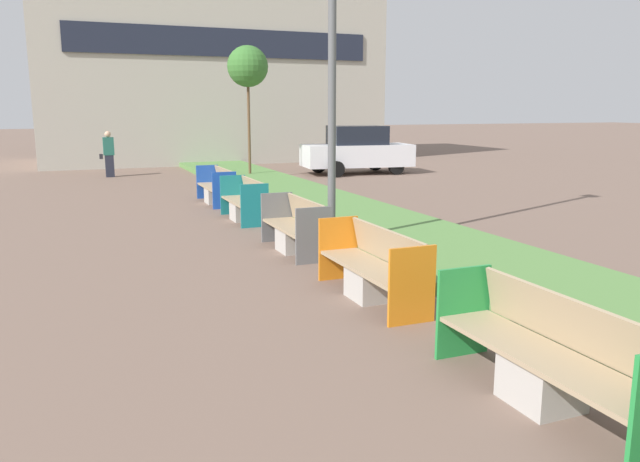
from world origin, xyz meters
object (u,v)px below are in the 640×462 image
(bench_green_frame, at_px, (546,362))
(sapling_tree_far, at_px, (248,67))
(bench_orange_frame, at_px, (373,272))
(parked_car_distant, at_px, (357,150))
(pedestrian_walking, at_px, (109,154))
(bench_blue_frame, at_px, (217,190))
(bench_teal_frame, at_px, (245,205))
(bench_grey_frame, at_px, (296,231))

(bench_green_frame, relative_size, sapling_tree_far, 0.51)
(bench_orange_frame, xyz_separation_m, parked_car_distant, (6.81, 14.87, 0.54))
(bench_green_frame, distance_m, parked_car_distant, 19.39)
(bench_orange_frame, relative_size, pedestrian_walking, 1.30)
(bench_orange_frame, distance_m, bench_blue_frame, 9.30)
(bench_green_frame, bearing_deg, parked_car_distant, 69.45)
(bench_orange_frame, relative_size, bench_teal_frame, 1.15)
(bench_orange_frame, bearing_deg, bench_teal_frame, 90.03)
(bench_grey_frame, xyz_separation_m, pedestrian_walking, (-2.24, 14.18, 0.50))
(sapling_tree_far, distance_m, pedestrian_walking, 6.13)
(bench_grey_frame, distance_m, sapling_tree_far, 12.55)
(bench_blue_frame, height_order, parked_car_distant, parked_car_distant)
(sapling_tree_far, height_order, parked_car_distant, sapling_tree_far)
(pedestrian_walking, distance_m, parked_car_distant, 9.36)
(bench_green_frame, bearing_deg, bench_teal_frame, 90.03)
(bench_blue_frame, xyz_separation_m, pedestrian_walking, (-2.25, 7.93, 0.49))
(bench_teal_frame, xyz_separation_m, sapling_tree_far, (2.47, 8.35, 3.59))
(bench_green_frame, relative_size, bench_teal_frame, 1.25)
(sapling_tree_far, bearing_deg, bench_orange_frame, -99.47)
(parked_car_distant, bearing_deg, bench_grey_frame, -113.03)
(bench_green_frame, distance_m, bench_grey_frame, 6.33)
(bench_orange_frame, distance_m, bench_teal_frame, 6.46)
(bench_orange_frame, height_order, pedestrian_walking, pedestrian_walking)
(bench_green_frame, height_order, bench_orange_frame, same)
(bench_orange_frame, bearing_deg, sapling_tree_far, 80.53)
(bench_orange_frame, xyz_separation_m, bench_blue_frame, (-0.00, 9.30, -0.00))
(bench_orange_frame, relative_size, sapling_tree_far, 0.47)
(bench_teal_frame, height_order, bench_blue_frame, same)
(sapling_tree_far, xyz_separation_m, pedestrian_walking, (-4.72, 2.41, -3.09))
(sapling_tree_far, bearing_deg, bench_blue_frame, -114.13)
(parked_car_distant, bearing_deg, bench_blue_frame, -133.80)
(bench_green_frame, xyz_separation_m, pedestrian_walking, (-2.25, 20.51, 0.48))
(bench_teal_frame, xyz_separation_m, pedestrian_walking, (-2.24, 10.77, 0.50))
(bench_blue_frame, distance_m, sapling_tree_far, 7.03)
(bench_green_frame, distance_m, sapling_tree_far, 18.61)
(bench_green_frame, distance_m, bench_blue_frame, 12.58)
(bench_teal_frame, xyz_separation_m, parked_car_distant, (6.81, 8.40, 0.55))
(bench_orange_frame, bearing_deg, bench_grey_frame, 90.06)
(bench_green_frame, relative_size, parked_car_distant, 0.55)
(bench_green_frame, distance_m, bench_teal_frame, 9.74)
(bench_teal_frame, relative_size, sapling_tree_far, 0.41)
(bench_orange_frame, xyz_separation_m, bench_teal_frame, (-0.00, 6.46, -0.01))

